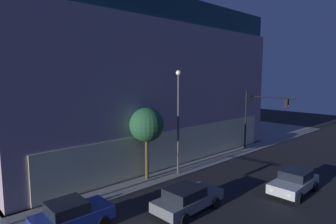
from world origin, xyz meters
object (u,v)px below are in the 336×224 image
Objects in this scene: car_blue at (71,215)px; car_grey at (187,198)px; modern_building at (104,82)px; traffic_light_far_corner at (260,112)px; street_lamp_sidewalk at (178,110)px; sidewalk_tree at (146,125)px; car_silver at (294,181)px.

car_blue is 6.80m from car_grey.
modern_building is 21.88m from car_grey.
traffic_light_far_corner is 0.76× the size of street_lamp_sidewalk.
car_blue is at bearing -125.08° from modern_building.
traffic_light_far_corner is at bearing 14.16° from car_grey.
car_blue is (-21.46, -1.13, -3.68)m from traffic_light_far_corner.
traffic_light_far_corner is 13.98m from sidewalk_tree.
car_blue is (-12.10, -17.22, -6.80)m from modern_building.
car_blue reaches higher than car_silver.
car_grey is (-4.06, -4.93, -4.72)m from street_lamp_sidewalk.
car_grey is at bearing -129.48° from street_lamp_sidewalk.
car_blue is 0.87× the size of car_grey.
sidewalk_tree is 1.19× the size of car_grey.
modern_building is 6.31× the size of car_silver.
traffic_light_far_corner reaches higher than car_blue.
street_lamp_sidewalk is 11.52m from car_blue.
traffic_light_far_corner is at bearing -5.56° from street_lamp_sidewalk.
car_grey is at bearing -106.38° from modern_building.
car_grey is at bearing -165.84° from traffic_light_far_corner.
car_blue is at bearing -167.85° from street_lamp_sidewalk.
street_lamp_sidewalk is 2.99m from sidewalk_tree.
street_lamp_sidewalk reaches higher than car_grey.
street_lamp_sidewalk is 1.86× the size of car_silver.
street_lamp_sidewalk is 2.07× the size of car_blue.
street_lamp_sidewalk is 1.51× the size of sidewalk_tree.
car_blue is at bearing -158.17° from sidewalk_tree.
modern_building is at bearing 83.16° from street_lamp_sidewalk.
sidewalk_tree is (-13.85, 1.92, -0.02)m from traffic_light_far_corner.
car_silver is (-7.55, -7.12, -3.70)m from traffic_light_far_corner.
sidewalk_tree is 11.61m from car_silver.
modern_building reaches higher than car_blue.
car_silver is at bearing -136.70° from traffic_light_far_corner.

